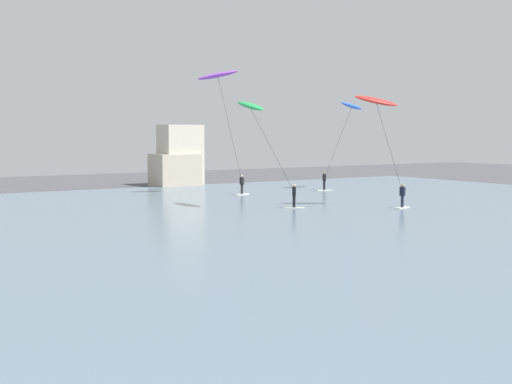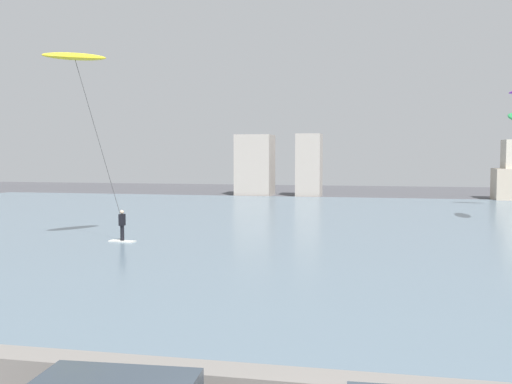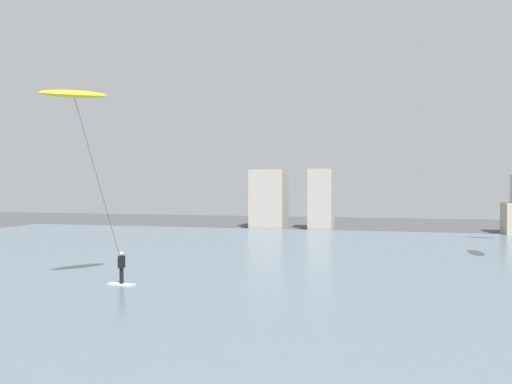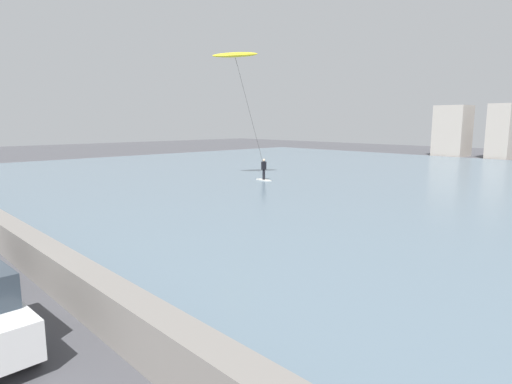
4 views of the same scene
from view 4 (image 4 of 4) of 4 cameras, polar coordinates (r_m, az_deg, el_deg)
seawall_barrier at (r=12.22m, az=-23.51°, el=-10.43°), size 60.00×0.70×1.11m
water_bay at (r=32.66m, az=26.57°, el=0.42°), size 84.00×52.00×0.10m
kitesurfer_yellow at (r=33.30m, az=-2.45°, el=16.48°), size 3.92×3.45×9.74m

